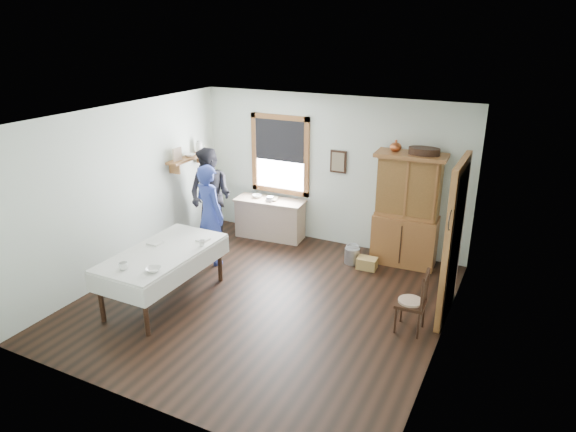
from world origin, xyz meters
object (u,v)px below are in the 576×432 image
at_px(china_hutch, 407,210).
at_px(wicker_basket, 367,263).
at_px(spindle_chair, 411,301).
at_px(work_counter, 270,219).
at_px(woman_blue, 210,218).
at_px(figure_dark, 211,200).
at_px(pail, 352,255).
at_px(dining_table, 164,275).

height_order(china_hutch, wicker_basket, china_hutch).
height_order(spindle_chair, wicker_basket, spindle_chair).
distance_m(work_counter, spindle_chair, 3.73).
bearing_deg(spindle_chair, woman_blue, 168.20).
relative_size(work_counter, woman_blue, 0.82).
bearing_deg(figure_dark, china_hutch, 10.39).
relative_size(pail, figure_dark, 0.17).
xyz_separation_m(work_counter, spindle_chair, (3.16, -1.97, 0.07)).
height_order(dining_table, wicker_basket, dining_table).
relative_size(pail, woman_blue, 0.17).
height_order(china_hutch, woman_blue, china_hutch).
distance_m(spindle_chair, figure_dark, 4.27).
distance_m(spindle_chair, pail, 2.13).
bearing_deg(wicker_basket, spindle_chair, -54.28).
height_order(pail, wicker_basket, pail).
xyz_separation_m(china_hutch, woman_blue, (-2.94, -1.40, -0.16)).
relative_size(spindle_chair, wicker_basket, 2.73).
bearing_deg(spindle_chair, pail, 128.35).
height_order(china_hutch, pail, china_hutch).
bearing_deg(wicker_basket, work_counter, 167.24).
relative_size(pail, wicker_basket, 0.84).
height_order(wicker_basket, woman_blue, woman_blue).
distance_m(work_counter, wicker_basket, 2.15).
xyz_separation_m(spindle_chair, pail, (-1.38, 1.60, -0.31)).
distance_m(dining_table, pail, 3.15).
xyz_separation_m(pail, wicker_basket, (0.30, -0.09, -0.04)).
bearing_deg(spindle_chair, work_counter, 145.61).
bearing_deg(wicker_basket, woman_blue, -159.53).
height_order(work_counter, dining_table, dining_table).
distance_m(woman_blue, figure_dark, 0.90).
relative_size(china_hutch, woman_blue, 1.20).
xyz_separation_m(pail, woman_blue, (-2.16, -1.01, 0.66)).
bearing_deg(pail, figure_dark, -174.28).
bearing_deg(figure_dark, work_counter, 35.81).
xyz_separation_m(dining_table, woman_blue, (-0.13, 1.38, 0.40)).
height_order(wicker_basket, figure_dark, figure_dark).
xyz_separation_m(dining_table, spindle_chair, (3.41, 0.79, 0.05)).
height_order(work_counter, china_hutch, china_hutch).
distance_m(pail, figure_dark, 2.76).
distance_m(china_hutch, figure_dark, 3.50).
xyz_separation_m(work_counter, wicker_basket, (2.08, -0.47, -0.28)).
relative_size(work_counter, wicker_basket, 4.04).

